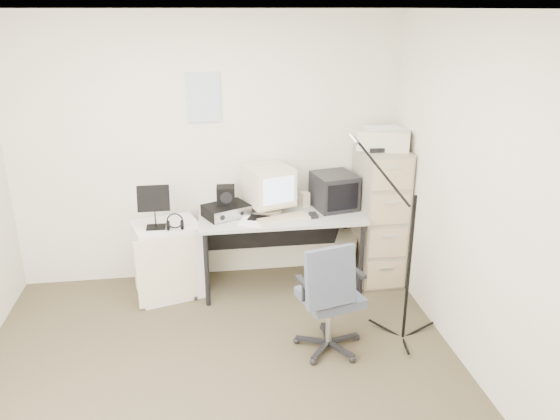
{
  "coord_description": "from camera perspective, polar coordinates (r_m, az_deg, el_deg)",
  "views": [
    {
      "loc": [
        -0.06,
        -3.19,
        2.51
      ],
      "look_at": [
        0.55,
        0.95,
        0.95
      ],
      "focal_mm": 35.0,
      "sensor_mm": 36.0,
      "label": 1
    }
  ],
  "objects": [
    {
      "name": "pc_tower",
      "position": [
        5.41,
        6.93,
        -4.85
      ],
      "size": [
        0.35,
        0.49,
        0.42
      ],
      "primitive_type": "cube",
      "rotation": [
        0.0,
        0.0,
        -0.36
      ],
      "color": "beige",
      "rests_on": "floor"
    },
    {
      "name": "printer",
      "position": [
        5.07,
        10.8,
        7.33
      ],
      "size": [
        0.55,
        0.46,
        0.18
      ],
      "primitive_type": "cube",
      "rotation": [
        0.0,
        0.0,
        -0.38
      ],
      "color": "beige",
      "rests_on": "filing_cabinet"
    },
    {
      "name": "floor",
      "position": [
        4.06,
        -6.04,
        -17.95
      ],
      "size": [
        3.6,
        3.6,
        0.01
      ],
      "primitive_type": "cube",
      "color": "#423A29",
      "rests_on": "ground"
    },
    {
      "name": "radio_speaker",
      "position": [
        4.94,
        -5.69,
        1.57
      ],
      "size": [
        0.17,
        0.16,
        0.16
      ],
      "primitive_type": "cube",
      "rotation": [
        0.0,
        0.0,
        -0.06
      ],
      "color": "black",
      "rests_on": "radio_receiver"
    },
    {
      "name": "crt_monitor",
      "position": [
        5.0,
        -1.23,
        2.19
      ],
      "size": [
        0.49,
        0.51,
        0.43
      ],
      "primitive_type": "cube",
      "rotation": [
        0.0,
        0.0,
        0.32
      ],
      "color": "beige",
      "rests_on": "desk"
    },
    {
      "name": "ceiling",
      "position": [
        3.19,
        -7.81,
        20.11
      ],
      "size": [
        3.6,
        3.6,
        0.01
      ],
      "primitive_type": "cube",
      "color": "white",
      "rests_on": "ground"
    },
    {
      "name": "desk_speaker",
      "position": [
        5.16,
        2.58,
        1.09
      ],
      "size": [
        0.1,
        0.1,
        0.14
      ],
      "primitive_type": "cube",
      "rotation": [
        0.0,
        0.0,
        0.36
      ],
      "color": "beige",
      "rests_on": "desk"
    },
    {
      "name": "wall_back",
      "position": [
        5.14,
        -7.5,
        6.11
      ],
      "size": [
        3.6,
        0.02,
        2.5
      ],
      "primitive_type": "cube",
      "color": "beige",
      "rests_on": "ground"
    },
    {
      "name": "keyboard",
      "position": [
        4.84,
        0.22,
        -0.94
      ],
      "size": [
        0.51,
        0.3,
        0.03
      ],
      "primitive_type": "cube",
      "rotation": [
        0.0,
        0.0,
        0.29
      ],
      "color": "beige",
      "rests_on": "desk"
    },
    {
      "name": "mic_stand",
      "position": [
        4.28,
        13.53,
        -3.81
      ],
      "size": [
        0.03,
        0.03,
        1.59
      ],
      "primitive_type": "cylinder",
      "rotation": [
        0.0,
        0.0,
        1.98
      ],
      "color": "black",
      "rests_on": "floor"
    },
    {
      "name": "wall_right",
      "position": [
        3.9,
        20.65,
        0.23
      ],
      "size": [
        0.02,
        3.6,
        2.5
      ],
      "primitive_type": "cube",
      "color": "beige",
      "rests_on": "ground"
    },
    {
      "name": "desk",
      "position": [
        5.15,
        0.07,
        -4.13
      ],
      "size": [
        1.5,
        0.7,
        0.73
      ],
      "primitive_type": "cube",
      "color": "#B5B5B5",
      "rests_on": "floor"
    },
    {
      "name": "office_chair",
      "position": [
        4.18,
        5.26,
        -8.84
      ],
      "size": [
        0.66,
        0.66,
        0.94
      ],
      "primitive_type": "cube",
      "rotation": [
        0.0,
        0.0,
        0.26
      ],
      "color": "#454B5E",
      "rests_on": "floor"
    },
    {
      "name": "mouse",
      "position": [
        4.93,
        3.52,
        -0.55
      ],
      "size": [
        0.07,
        0.11,
        0.03
      ],
      "primitive_type": "cube",
      "rotation": [
        0.0,
        0.0,
        0.07
      ],
      "color": "black",
      "rests_on": "desk"
    },
    {
      "name": "music_stand",
      "position": [
        4.83,
        -13.0,
        0.38
      ],
      "size": [
        0.29,
        0.19,
        0.4
      ],
      "primitive_type": "cube",
      "rotation": [
        0.0,
        0.0,
        0.16
      ],
      "color": "black",
      "rests_on": "side_cart"
    },
    {
      "name": "radio_receiver",
      "position": [
        4.95,
        -5.65,
        -0.06
      ],
      "size": [
        0.46,
        0.41,
        0.11
      ],
      "primitive_type": "cube",
      "rotation": [
        0.0,
        0.0,
        0.43
      ],
      "color": "black",
      "rests_on": "desk"
    },
    {
      "name": "filing_cabinet",
      "position": [
        5.28,
        10.27,
        -0.5
      ],
      "size": [
        0.4,
        0.6,
        1.3
      ],
      "primitive_type": "cube",
      "color": "gray",
      "rests_on": "floor"
    },
    {
      "name": "wall_calendar",
      "position": [
        5.03,
        -7.99,
        11.58
      ],
      "size": [
        0.3,
        0.02,
        0.44
      ],
      "primitive_type": "cube",
      "color": "white",
      "rests_on": "wall_back"
    },
    {
      "name": "crt_tv",
      "position": [
        5.13,
        5.66,
        2.0
      ],
      "size": [
        0.43,
        0.44,
        0.33
      ],
      "primitive_type": "cube",
      "rotation": [
        0.0,
        0.0,
        0.19
      ],
      "color": "black",
      "rests_on": "desk"
    },
    {
      "name": "side_cart",
      "position": [
        5.11,
        -11.59,
        -5.05
      ],
      "size": [
        0.66,
        0.59,
        0.69
      ],
      "primitive_type": "cube",
      "rotation": [
        0.0,
        0.0,
        0.28
      ],
      "color": "silver",
      "rests_on": "floor"
    },
    {
      "name": "headphones",
      "position": [
        4.81,
        -10.91,
        -1.45
      ],
      "size": [
        0.17,
        0.17,
        0.03
      ],
      "primitive_type": "torus",
      "rotation": [
        0.0,
        0.0,
        -0.07
      ],
      "color": "black",
      "rests_on": "side_cart"
    },
    {
      "name": "papers",
      "position": [
        4.84,
        -2.7,
        -1.02
      ],
      "size": [
        0.31,
        0.35,
        0.02
      ],
      "primitive_type": "cube",
      "rotation": [
        0.0,
        0.0,
        -0.39
      ],
      "color": "white",
      "rests_on": "desk"
    }
  ]
}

